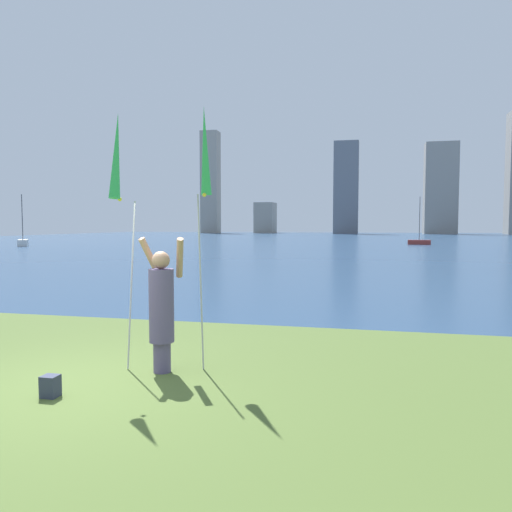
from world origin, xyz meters
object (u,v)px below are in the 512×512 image
at_px(person, 162,306).
at_px(sailboat_0, 23,242).
at_px(kite_flag_left, 117,162).
at_px(sailboat_2, 419,242).
at_px(kite_flag_right, 205,157).
at_px(bag, 50,386).

xyz_separation_m(person, sailboat_0, (-29.98, 35.09, -0.61)).
relative_size(kite_flag_left, sailboat_0, 0.74).
xyz_separation_m(kite_flag_left, sailboat_2, (8.90, 47.80, -2.74)).
distance_m(kite_flag_left, sailboat_0, 46.05).
relative_size(kite_flag_right, sailboat_0, 0.77).
bearing_deg(person, sailboat_0, 148.18).
height_order(person, bag, person).
height_order(person, kite_flag_right, kite_flag_right).
bearing_deg(sailboat_0, bag, -51.41).
relative_size(kite_flag_left, sailboat_2, 0.74).
bearing_deg(person, kite_flag_left, -140.13).
bearing_deg(sailboat_0, person, -49.49).
distance_m(person, kite_flag_right, 2.30).
distance_m(bag, sailboat_2, 49.75).
distance_m(kite_flag_left, kite_flag_right, 1.27).
xyz_separation_m(sailboat_0, sailboat_2, (38.33, 12.49, -0.05)).
distance_m(bag, sailboat_0, 46.55).
relative_size(person, sailboat_0, 0.39).
bearing_deg(sailboat_2, kite_flag_right, -99.38).
height_order(bag, sailboat_2, sailboat_2).
height_order(person, sailboat_2, sailboat_2).
distance_m(kite_flag_right, sailboat_0, 46.32).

